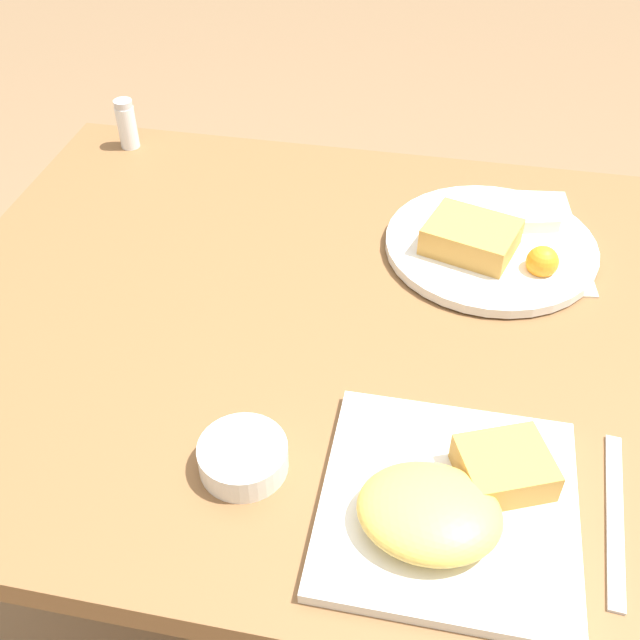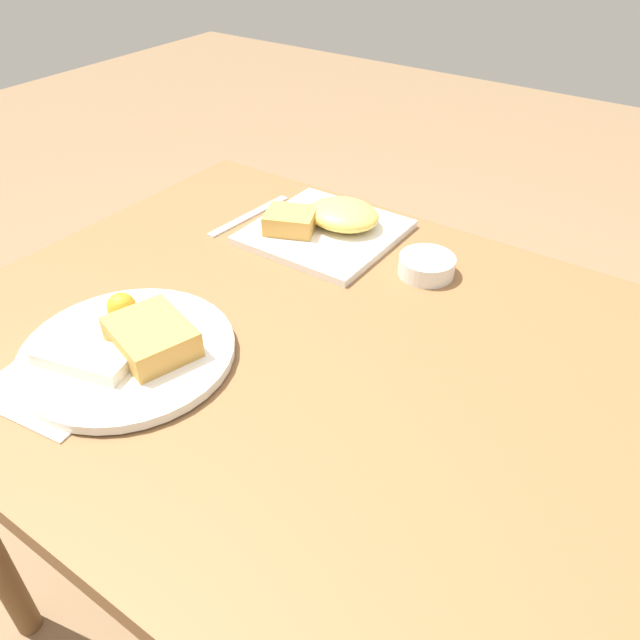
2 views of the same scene
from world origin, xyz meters
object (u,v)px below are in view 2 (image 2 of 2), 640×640
at_px(plate_square_near, 327,224).
at_px(butter_knife, 249,216).
at_px(sauce_ramekin, 427,265).
at_px(plate_oval_far, 129,347).

relative_size(plate_square_near, butter_knife, 1.22).
relative_size(plate_square_near, sauce_ramekin, 2.68).
distance_m(plate_oval_far, sauce_ramekin, 0.50).
bearing_deg(butter_knife, plate_oval_far, 22.27).
xyz_separation_m(plate_oval_far, butter_knife, (0.14, -0.42, -0.02)).
distance_m(plate_square_near, sauce_ramekin, 0.22).
height_order(plate_square_near, butter_knife, plate_square_near).
height_order(sauce_ramekin, butter_knife, sauce_ramekin).
height_order(plate_oval_far, butter_knife, plate_oval_far).
xyz_separation_m(plate_square_near, sauce_ramekin, (-0.21, 0.02, -0.00)).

